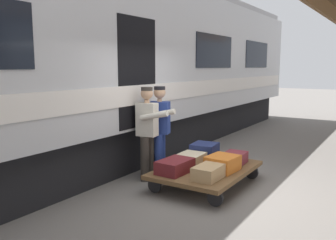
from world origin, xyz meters
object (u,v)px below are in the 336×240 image
at_px(suitcase_cream_canvas, 191,159).
at_px(suitcase_navy_fabric, 205,151).
at_px(porter_in_overalls, 159,128).
at_px(porter_by_door, 148,130).
at_px(luggage_cart, 206,170).
at_px(suitcase_maroon_trunk, 175,166).
at_px(train_car, 80,67).
at_px(suitcase_tan_vintage, 208,172).
at_px(suitcase_burgundy_valise, 235,158).
at_px(suitcase_orange_carryall, 223,163).

xyz_separation_m(suitcase_cream_canvas, suitcase_navy_fabric, (0.00, -0.54, 0.04)).
distance_m(porter_in_overalls, porter_by_door, 0.31).
xyz_separation_m(luggage_cart, suitcase_maroon_trunk, (0.31, 0.54, 0.15)).
distance_m(train_car, suitcase_maroon_trunk, 3.01).
xyz_separation_m(suitcase_navy_fabric, porter_by_door, (0.73, 0.82, 0.46)).
xyz_separation_m(luggage_cart, suitcase_tan_vintage, (-0.31, 0.54, 0.15)).
xyz_separation_m(suitcase_cream_canvas, porter_by_door, (0.73, 0.28, 0.50)).
relative_size(suitcase_tan_vintage, suitcase_maroon_trunk, 0.86).
relative_size(train_car, porter_in_overalls, 10.88).
relative_size(suitcase_cream_canvas, suitcase_tan_vintage, 0.98).
relative_size(suitcase_burgundy_valise, suitcase_tan_vintage, 0.87).
height_order(suitcase_orange_carryall, suitcase_navy_fabric, suitcase_navy_fabric).
height_order(luggage_cart, porter_by_door, porter_by_door).
relative_size(suitcase_orange_carryall, porter_in_overalls, 0.31).
relative_size(suitcase_cream_canvas, suitcase_orange_carryall, 1.00).
bearing_deg(porter_in_overalls, train_car, 7.53).
xyz_separation_m(suitcase_burgundy_valise, suitcase_orange_carryall, (-0.00, 0.54, 0.03)).
distance_m(suitcase_cream_canvas, porter_by_door, 0.93).
bearing_deg(porter_in_overalls, suitcase_cream_canvas, 177.43).
xyz_separation_m(suitcase_cream_canvas, suitcase_orange_carryall, (-0.62, 0.00, 0.02)).
height_order(suitcase_burgundy_valise, suitcase_navy_fabric, suitcase_navy_fabric).
bearing_deg(suitcase_tan_vintage, suitcase_burgundy_valise, -90.00).
height_order(train_car, suitcase_maroon_trunk, train_car).
bearing_deg(luggage_cart, suitcase_orange_carryall, 180.00).
relative_size(suitcase_navy_fabric, porter_by_door, 0.29).
bearing_deg(suitcase_cream_canvas, suitcase_burgundy_valise, -138.76).
bearing_deg(suitcase_orange_carryall, train_car, 3.76).
distance_m(suitcase_cream_canvas, suitcase_orange_carryall, 0.62).
relative_size(suitcase_burgundy_valise, porter_in_overalls, 0.28).
bearing_deg(suitcase_tan_vintage, suitcase_cream_canvas, -41.24).
relative_size(suitcase_burgundy_valise, suitcase_maroon_trunk, 0.75).
distance_m(suitcase_navy_fabric, porter_in_overalls, 0.99).
distance_m(suitcase_orange_carryall, suitcase_maroon_trunk, 0.82).
xyz_separation_m(suitcase_cream_canvas, suitcase_burgundy_valise, (-0.62, -0.54, -0.00)).
height_order(train_car, porter_in_overalls, train_car).
relative_size(suitcase_cream_canvas, porter_in_overalls, 0.31).
height_order(suitcase_navy_fabric, porter_by_door, porter_by_door).
relative_size(suitcase_cream_canvas, suitcase_maroon_trunk, 0.84).
bearing_deg(suitcase_cream_canvas, train_car, 4.68).
bearing_deg(suitcase_maroon_trunk, suitcase_orange_carryall, -138.76).
bearing_deg(suitcase_orange_carryall, porter_by_door, 11.70).
height_order(suitcase_orange_carryall, porter_in_overalls, porter_in_overalls).
bearing_deg(suitcase_orange_carryall, suitcase_burgundy_valise, -90.00).
relative_size(suitcase_orange_carryall, porter_by_door, 0.31).
xyz_separation_m(porter_in_overalls, porter_by_door, (0.02, 0.31, 0.00)).
xyz_separation_m(suitcase_tan_vintage, porter_in_overalls, (1.33, -0.57, 0.50)).
height_order(suitcase_tan_vintage, suitcase_orange_carryall, suitcase_orange_carryall).
height_order(luggage_cart, suitcase_orange_carryall, suitcase_orange_carryall).
height_order(suitcase_burgundy_valise, suitcase_maroon_trunk, suitcase_maroon_trunk).
relative_size(luggage_cart, porter_by_door, 1.15).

